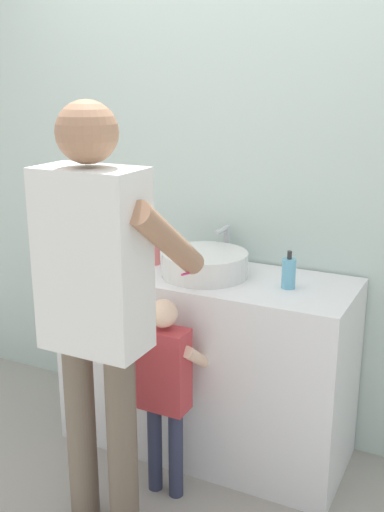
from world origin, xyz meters
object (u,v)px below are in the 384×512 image
toothbrush_cup (153,254)px  soap_bottle (289,273)px  child_toddler (165,380)px  adult_parent (97,287)px

toothbrush_cup → soap_bottle: 0.70m
child_toddler → adult_parent: 0.56m
toothbrush_cup → soap_bottle: bearing=-3.8°
soap_bottle → adult_parent: size_ratio=0.10×
toothbrush_cup → adult_parent: (0.16, -0.70, 0.07)m
soap_bottle → child_toddler: size_ratio=0.18×
toothbrush_cup → child_toddler: toothbrush_cup is taller
soap_bottle → child_toddler: bearing=-135.7°
soap_bottle → adult_parent: bearing=-129.3°
soap_bottle → adult_parent: 0.84m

